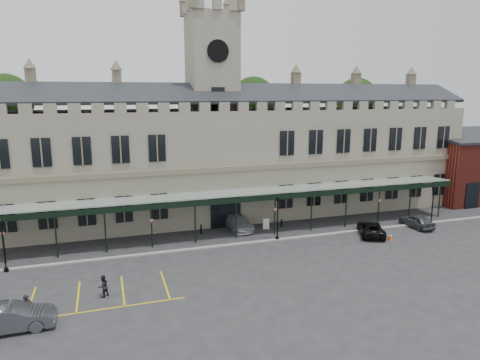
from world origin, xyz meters
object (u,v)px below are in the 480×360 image
object	(u,v)px
lamp_post_left	(3,240)
car_van	(371,229)
clock_tower	(212,99)
lamp_post_mid	(278,213)
person_a	(27,308)
person_b	(103,286)
sign_board	(266,224)
car_taxi	(237,222)
station_building	(213,159)
traffic_cone	(390,237)
car_left_b	(11,318)
lamp_post_right	(433,201)
car_right_a	(417,221)

from	to	relation	value
lamp_post_left	car_van	world-z (taller)	lamp_post_left
clock_tower	lamp_post_mid	xyz separation A→B (m)	(3.60, -10.44, -10.43)
person_a	person_b	xyz separation A→B (m)	(4.43, 1.97, -0.08)
lamp_post_left	sign_board	size ratio (longest dim) A/B	4.02
lamp_post_mid	car_taxi	distance (m)	5.50
lamp_post_left	sign_board	distance (m)	23.77
station_building	car_van	size ratio (longest dim) A/B	12.64
clock_tower	person_b	distance (m)	24.74
clock_tower	traffic_cone	xyz separation A→B (m)	(13.91, -13.71, -12.78)
clock_tower	lamp_post_left	world-z (taller)	clock_tower
car_left_b	person_a	world-z (taller)	person_a
person_b	lamp_post_mid	bearing A→B (deg)	163.12
lamp_post_right	person_a	bearing A→B (deg)	-167.26
station_building	lamp_post_mid	xyz separation A→B (m)	(3.60, -10.35, -3.79)
car_van	car_left_b	bearing A→B (deg)	40.04
lamp_post_right	car_right_a	size ratio (longest dim) A/B	1.10
sign_board	car_van	bearing A→B (deg)	-8.28
clock_tower	lamp_post_left	bearing A→B (deg)	-151.15
clock_tower	car_right_a	world-z (taller)	clock_tower
car_right_a	person_a	world-z (taller)	person_a
station_building	car_taxi	distance (m)	8.29
person_a	person_b	world-z (taller)	person_a
car_van	clock_tower	bearing A→B (deg)	-17.97
lamp_post_mid	lamp_post_right	size ratio (longest dim) A/B	1.02
car_taxi	lamp_post_mid	bearing A→B (deg)	-64.33
station_building	car_taxi	world-z (taller)	station_building
station_building	traffic_cone	distance (m)	20.42
lamp_post_mid	car_van	distance (m)	9.73
person_a	traffic_cone	bearing A→B (deg)	-13.10
station_building	clock_tower	world-z (taller)	clock_tower
car_left_b	traffic_cone	bearing A→B (deg)	-78.99
lamp_post_left	sign_board	bearing A→B (deg)	9.22
car_taxi	car_van	world-z (taller)	car_taxi
sign_board	person_a	xyz separation A→B (m)	(-20.52, -12.54, 0.32)
lamp_post_right	car_taxi	size ratio (longest dim) A/B	0.87
sign_board	person_b	distance (m)	19.25
clock_tower	traffic_cone	size ratio (longest dim) A/B	37.01
lamp_post_left	person_a	world-z (taller)	lamp_post_left
clock_tower	car_taxi	distance (m)	13.79
car_left_b	car_taxi	distance (m)	23.44
station_building	person_b	bearing A→B (deg)	-125.13
car_taxi	traffic_cone	bearing A→B (deg)	-35.51
station_building	traffic_cone	bearing A→B (deg)	-44.40
car_taxi	person_a	size ratio (longest dim) A/B	2.93
clock_tower	lamp_post_right	xyz separation A→B (m)	(21.07, -10.99, -10.49)
person_b	clock_tower	bearing A→B (deg)	-166.05
lamp_post_left	car_van	distance (m)	32.66
traffic_cone	car_right_a	bearing A→B (deg)	26.18
traffic_cone	car_taxi	bearing A→B (deg)	149.14
person_b	person_a	bearing A→B (deg)	-17.15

